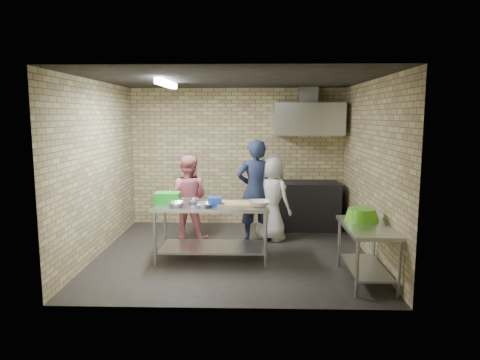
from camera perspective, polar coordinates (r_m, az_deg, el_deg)
name	(u,v)px	position (r m, az deg, el deg)	size (l,w,h in m)	color
floor	(233,254)	(7.08, -0.87, -9.48)	(4.20, 4.20, 0.00)	black
ceiling	(233,79)	(6.77, -0.92, 12.85)	(4.20, 4.20, 0.00)	black
back_wall	(238,157)	(8.78, -0.32, 2.99)	(4.20, 0.06, 2.70)	tan
front_wall	(225,191)	(4.82, -1.94, -1.42)	(4.20, 0.06, 2.70)	tan
left_wall	(98,169)	(7.20, -17.84, 1.42)	(0.06, 4.00, 2.70)	tan
right_wall	(371,169)	(7.02, 16.50, 1.31)	(0.06, 4.00, 2.70)	tan
prep_table	(213,231)	(6.76, -3.57, -6.62)	(1.70, 0.85, 0.85)	#B3B5BA
side_counter	(366,253)	(6.10, 16.01, -9.07)	(0.60, 1.20, 0.75)	silver
stove	(307,205)	(8.63, 8.62, -3.25)	(1.20, 0.70, 0.90)	black
range_hood	(308,119)	(8.50, 8.82, 7.78)	(1.30, 0.60, 0.60)	silver
hood_duct	(308,95)	(8.66, 8.77, 10.77)	(0.35, 0.30, 0.30)	#A5A8AD
wall_shelf	(323,128)	(8.74, 10.61, 6.57)	(0.80, 0.20, 0.04)	#3F2B19
fluorescent_fixture	(167,84)	(6.88, -9.46, 12.17)	(0.10, 1.25, 0.08)	white
green_crate	(167,197)	(6.86, -9.35, -2.21)	(0.38, 0.28, 0.15)	green
blue_tub	(215,201)	(6.55, -3.25, -2.75)	(0.19, 0.19, 0.12)	#183EBA
cutting_board	(235,203)	(6.62, -0.59, -3.03)	(0.52, 0.40, 0.03)	tan
mixing_bowl_a	(177,204)	(6.53, -8.15, -3.11)	(0.26, 0.26, 0.06)	#B9BCC0
mixing_bowl_b	(193,201)	(6.74, -6.11, -2.72)	(0.20, 0.20, 0.06)	silver
mixing_bowl_c	(204,205)	(6.45, -4.67, -3.21)	(0.24, 0.24, 0.06)	silver
ceramic_bowl	(259,203)	(6.48, 2.46, -3.05)	(0.33, 0.33, 0.08)	beige
green_basin	(362,215)	(6.22, 15.43, -4.34)	(0.46, 0.46, 0.17)	#59C626
bottle_red	(310,123)	(8.70, 8.99, 7.33)	(0.07, 0.07, 0.18)	#B22619
bottle_green	(330,123)	(8.76, 11.60, 7.17)	(0.06, 0.06, 0.15)	green
man_navy	(255,191)	(7.62, 1.97, -1.39)	(0.64, 0.42, 1.76)	black
woman_pink	(188,198)	(7.78, -6.74, -2.26)	(0.72, 0.56, 1.49)	pink
woman_white	(272,198)	(7.71, 4.09, -2.32)	(0.73, 0.47, 1.49)	silver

